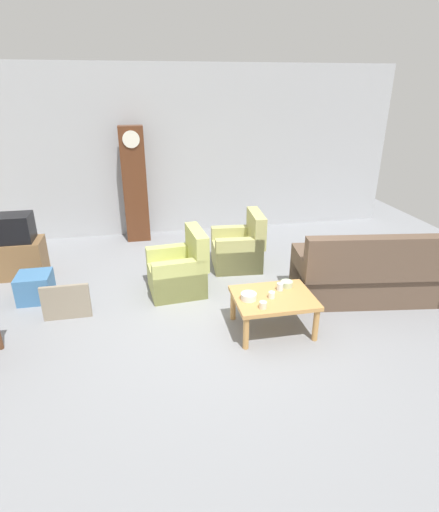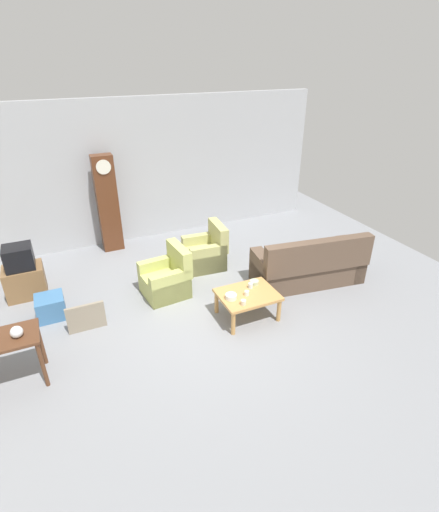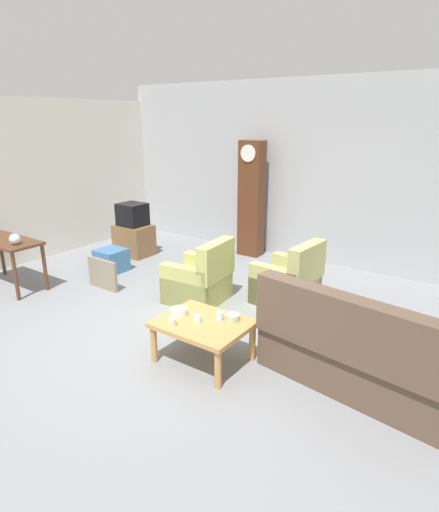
{
  "view_description": "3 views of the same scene",
  "coord_description": "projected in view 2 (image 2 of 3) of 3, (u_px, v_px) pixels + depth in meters",
  "views": [
    {
      "loc": [
        -0.96,
        -4.44,
        2.8
      ],
      "look_at": [
        -0.02,
        0.26,
        0.77
      ],
      "focal_mm": 28.25,
      "sensor_mm": 36.0,
      "label": 1
    },
    {
      "loc": [
        -2.13,
        -5.08,
        4.01
      ],
      "look_at": [
        0.41,
        0.52,
        0.76
      ],
      "focal_mm": 27.12,
      "sensor_mm": 36.0,
      "label": 2
    },
    {
      "loc": [
        3.05,
        -3.67,
        2.55
      ],
      "look_at": [
        0.18,
        0.4,
        0.93
      ],
      "focal_mm": 30.21,
      "sensor_mm": 36.0,
      "label": 3
    }
  ],
  "objects": [
    {
      "name": "bowl_white_stacked",
      "position": [
        231.0,
        296.0,
        6.26
      ],
      "size": [
        0.19,
        0.19,
        0.08
      ],
      "primitive_type": "cylinder",
      "color": "white",
      "rests_on": "coffee_table_wood"
    },
    {
      "name": "armchair_olive_near",
      "position": [
        167.0,
        279.0,
        7.12
      ],
      "size": [
        0.86,
        0.83,
        0.92
      ],
      "color": "#B7BC66",
      "rests_on": "ground_plane"
    },
    {
      "name": "garage_door_wall",
      "position": [
        148.0,
        170.0,
        8.89
      ],
      "size": [
        8.4,
        0.16,
        3.2
      ],
      "primitive_type": "cube",
      "color": "#ADAFB5",
      "rests_on": "ground_plane"
    },
    {
      "name": "tv_stand_cabinet",
      "position": [
        25.0,
        281.0,
        7.07
      ],
      "size": [
        0.68,
        0.52,
        0.58
      ],
      "primitive_type": "cube",
      "color": "brown",
      "rests_on": "ground_plane"
    },
    {
      "name": "storage_box_blue",
      "position": [
        51.0,
        307.0,
        6.54
      ],
      "size": [
        0.45,
        0.45,
        0.39
      ],
      "primitive_type": "cube",
      "color": "teal",
      "rests_on": "ground_plane"
    },
    {
      "name": "cup_white_porcelain",
      "position": [
        247.0,
        293.0,
        6.34
      ],
      "size": [
        0.08,
        0.08,
        0.08
      ],
      "primitive_type": "cylinder",
      "color": "white",
      "rests_on": "coffee_table_wood"
    },
    {
      "name": "couch_floral",
      "position": [
        309.0,
        266.0,
        7.44
      ],
      "size": [
        2.2,
        1.17,
        1.04
      ],
      "color": "brown",
      "rests_on": "ground_plane"
    },
    {
      "name": "bowl_shallow_green",
      "position": [
        254.0,
        282.0,
        6.65
      ],
      "size": [
        0.15,
        0.15,
        0.07
      ],
      "primitive_type": "cylinder",
      "color": "#B2C69E",
      "rests_on": "coffee_table_wood"
    },
    {
      "name": "cup_blue_rimmed",
      "position": [
        251.0,
        286.0,
        6.54
      ],
      "size": [
        0.08,
        0.08,
        0.09
      ],
      "primitive_type": "cylinder",
      "color": "silver",
      "rests_on": "coffee_table_wood"
    },
    {
      "name": "grandfather_clock",
      "position": [
        108.0,
        204.0,
        8.42
      ],
      "size": [
        0.44,
        0.3,
        2.15
      ],
      "color": "#562D19",
      "rests_on": "ground_plane"
    },
    {
      "name": "tv_crt",
      "position": [
        19.0,
        257.0,
        6.84
      ],
      "size": [
        0.48,
        0.44,
        0.42
      ],
      "primitive_type": "cube",
      "color": "black",
      "rests_on": "tv_stand_cabinet"
    },
    {
      "name": "coffee_table_wood",
      "position": [
        248.0,
        297.0,
        6.44
      ],
      "size": [
        0.96,
        0.76,
        0.46
      ],
      "color": "tan",
      "rests_on": "ground_plane"
    },
    {
      "name": "framed_picture_leaning",
      "position": [
        86.0,
        317.0,
        6.2
      ],
      "size": [
        0.6,
        0.05,
        0.47
      ],
      "primitive_type": "cube",
      "color": "gray",
      "rests_on": "ground_plane"
    },
    {
      "name": "glass_dome_cloche",
      "position": [
        17.0,
        332.0,
        4.93
      ],
      "size": [
        0.16,
        0.16,
        0.16
      ],
      "primitive_type": "sphere",
      "color": "silver",
      "rests_on": "console_table_dark"
    },
    {
      "name": "cup_cream_tall",
      "position": [
        243.0,
        302.0,
        6.11
      ],
      "size": [
        0.09,
        0.09,
        0.08
      ],
      "primitive_type": "cylinder",
      "color": "beige",
      "rests_on": "coffee_table_wood"
    },
    {
      "name": "armchair_olive_far",
      "position": [
        206.0,
        253.0,
        8.06
      ],
      "size": [
        0.84,
        0.82,
        0.92
      ],
      "color": "tan",
      "rests_on": "ground_plane"
    },
    {
      "name": "ground_plane",
      "position": [
        210.0,
        312.0,
        6.74
      ],
      "size": [
        10.4,
        10.4,
        0.0
      ],
      "primitive_type": "plane",
      "color": "gray"
    }
  ]
}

